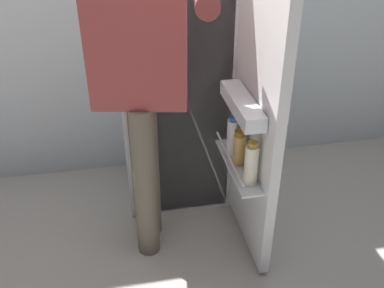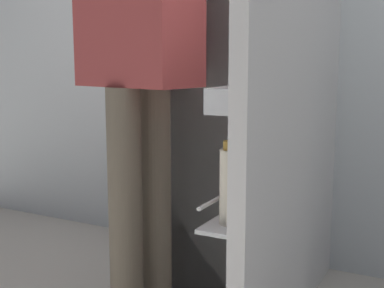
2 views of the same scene
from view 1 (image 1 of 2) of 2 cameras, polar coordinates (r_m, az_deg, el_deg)
name	(u,v)px [view 1 (image 1 of 2)]	position (r m, az deg, el deg)	size (l,w,h in m)	color
ground_plane	(189,239)	(2.54, -0.43, -12.34)	(6.94, 6.94, 0.00)	#B7B2A8
refrigerator	(177,67)	(2.49, -1.96, 10.09)	(0.66, 1.17, 1.71)	white
person	(141,64)	(1.98, -6.65, 10.32)	(0.57, 0.81, 1.73)	#665B4C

